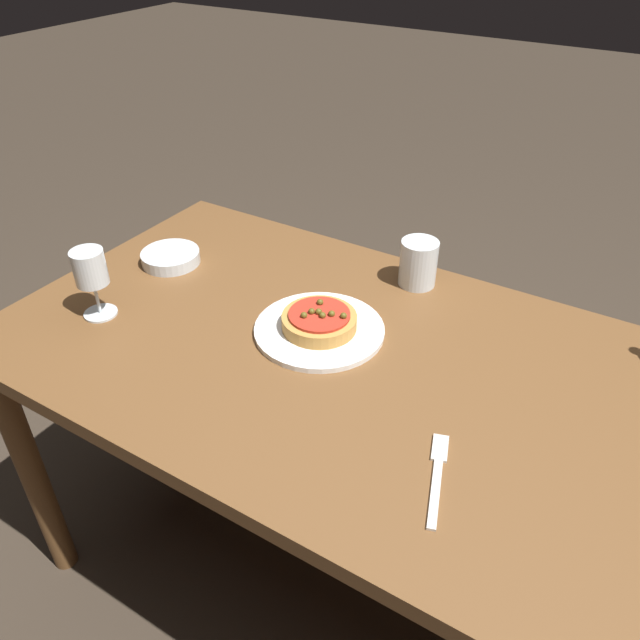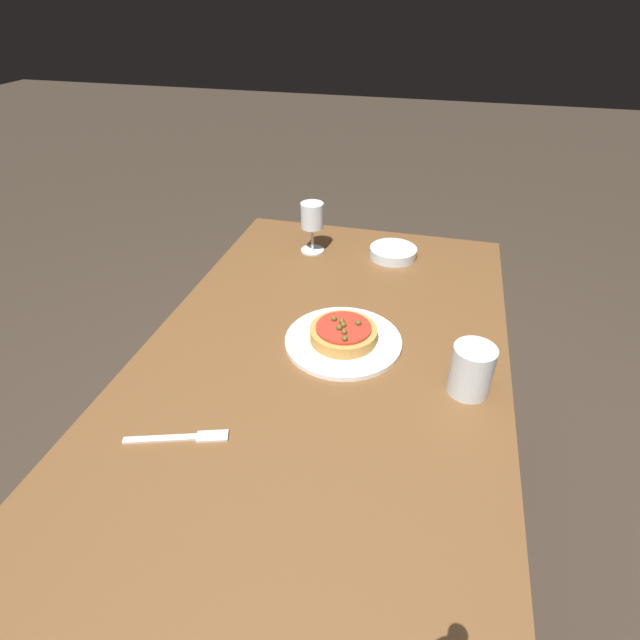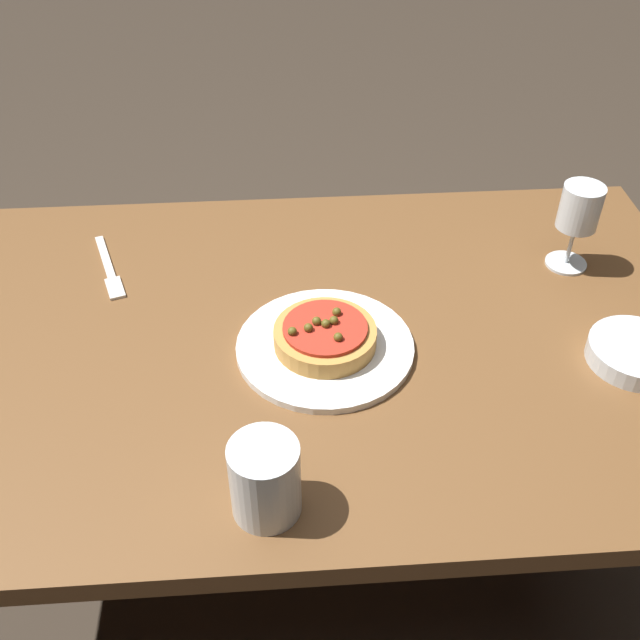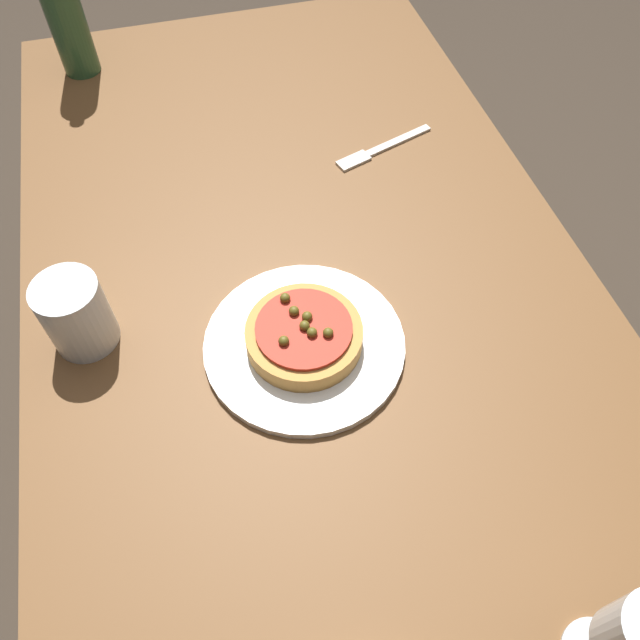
{
  "view_description": "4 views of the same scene",
  "coord_description": "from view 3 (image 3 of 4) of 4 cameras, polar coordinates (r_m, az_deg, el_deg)",
  "views": [
    {
      "loc": [
        0.43,
        -0.86,
        1.53
      ],
      "look_at": [
        -0.09,
        -0.0,
        0.82
      ],
      "focal_mm": 35.0,
      "sensor_mm": 36.0,
      "label": 1
    },
    {
      "loc": [
        0.79,
        0.21,
        1.47
      ],
      "look_at": [
        -0.07,
        -0.01,
        0.85
      ],
      "focal_mm": 28.0,
      "sensor_mm": 36.0,
      "label": 2
    },
    {
      "loc": [
        -0.05,
        0.88,
        1.54
      ],
      "look_at": [
        -0.11,
        0.06,
        0.84
      ],
      "focal_mm": 42.0,
      "sensor_mm": 36.0,
      "label": 3
    },
    {
      "loc": [
        -0.57,
        0.14,
        1.47
      ],
      "look_at": [
        -0.11,
        0.01,
        0.8
      ],
      "focal_mm": 35.0,
      "sensor_mm": 36.0,
      "label": 4
    }
  ],
  "objects": [
    {
      "name": "ground_plane",
      "position": [
        1.77,
        -3.87,
        -20.01
      ],
      "size": [
        14.0,
        14.0,
        0.0
      ],
      "primitive_type": "plane",
      "color": "#382D23"
    },
    {
      "name": "dining_table",
      "position": [
        1.24,
        -5.23,
        -4.46
      ],
      "size": [
        1.51,
        0.82,
        0.76
      ],
      "color": "brown",
      "rests_on": "ground_plane"
    },
    {
      "name": "dinner_plate",
      "position": [
        1.14,
        0.38,
        -2.05
      ],
      "size": [
        0.27,
        0.27,
        0.01
      ],
      "color": "white",
      "rests_on": "dining_table"
    },
    {
      "name": "pizza",
      "position": [
        1.13,
        0.38,
        -1.18
      ],
      "size": [
        0.16,
        0.16,
        0.05
      ],
      "color": "#BC843D",
      "rests_on": "dinner_plate"
    },
    {
      "name": "wine_glass",
      "position": [
        1.33,
        19.15,
        7.84
      ],
      "size": [
        0.07,
        0.07,
        0.16
      ],
      "color": "silver",
      "rests_on": "dining_table"
    },
    {
      "name": "water_cup",
      "position": [
        0.91,
        -4.21,
        -12.02
      ],
      "size": [
        0.09,
        0.09,
        0.11
      ],
      "color": "silver",
      "rests_on": "dining_table"
    },
    {
      "name": "side_bowl",
      "position": [
        1.22,
        22.89,
        -2.32
      ],
      "size": [
        0.14,
        0.14,
        0.03
      ],
      "color": "silver",
      "rests_on": "dining_table"
    },
    {
      "name": "fork",
      "position": [
        1.35,
        -15.74,
        3.64
      ],
      "size": [
        0.08,
        0.19,
        0.0
      ],
      "rotation": [
        0.0,
        0.0,
        1.89
      ],
      "color": "beige",
      "rests_on": "dining_table"
    }
  ]
}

